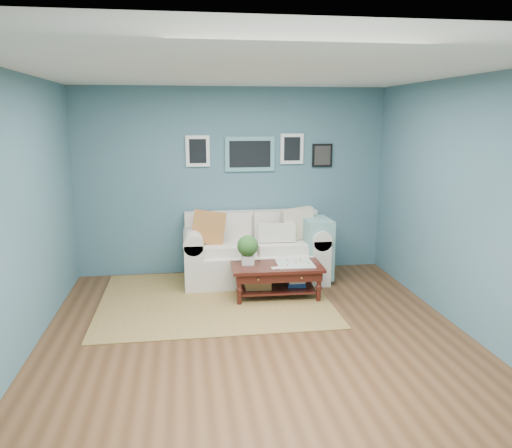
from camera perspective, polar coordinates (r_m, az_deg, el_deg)
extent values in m
plane|color=brown|center=(5.29, 0.19, -13.31)|extent=(5.00, 5.00, 0.00)
plane|color=white|center=(4.80, 0.22, 17.23)|extent=(5.00, 5.00, 0.00)
cube|color=#426B75|center=(7.32, -2.70, 4.86)|extent=(4.50, 0.02, 2.70)
cube|color=#426B75|center=(2.51, 8.78, -9.54)|extent=(4.50, 0.02, 2.70)
cube|color=#426B75|center=(5.06, -25.90, 0.39)|extent=(0.02, 5.00, 2.70)
cube|color=#426B75|center=(5.65, 23.40, 1.72)|extent=(0.02, 5.00, 2.70)
cube|color=#5F9A9F|center=(7.29, -0.71, 8.00)|extent=(0.72, 0.03, 0.50)
cube|color=black|center=(7.27, -0.69, 7.99)|extent=(0.60, 0.01, 0.38)
cube|color=white|center=(7.22, -6.68, 8.28)|extent=(0.34, 0.03, 0.44)
cube|color=white|center=(7.39, 4.12, 8.57)|extent=(0.34, 0.03, 0.44)
cube|color=black|center=(7.51, 7.57, 7.79)|extent=(0.30, 0.03, 0.34)
cube|color=brown|center=(6.44, -4.76, -8.53)|extent=(2.84, 2.28, 0.01)
cube|color=beige|center=(7.09, -0.15, -4.73)|extent=(1.47, 0.91, 0.44)
cube|color=beige|center=(7.31, -0.55, -0.44)|extent=(1.93, 0.23, 0.50)
cube|color=beige|center=(7.00, -7.17, -4.18)|extent=(0.25, 0.91, 0.64)
cube|color=beige|center=(7.23, 6.63, -3.63)|extent=(0.25, 0.91, 0.64)
cylinder|color=beige|center=(6.91, -7.24, -1.62)|extent=(0.27, 0.91, 0.27)
cylinder|color=beige|center=(7.15, 6.69, -1.15)|extent=(0.27, 0.91, 0.27)
cube|color=beige|center=(6.91, -3.32, -2.74)|extent=(0.75, 0.58, 0.13)
cube|color=beige|center=(7.02, 3.11, -2.51)|extent=(0.75, 0.58, 0.13)
cube|color=beige|center=(7.13, -3.55, -0.18)|extent=(0.75, 0.12, 0.37)
cube|color=beige|center=(7.24, 2.68, 0.01)|extent=(0.75, 0.12, 0.37)
cube|color=#C45B2D|center=(6.83, -5.44, -0.40)|extent=(0.50, 0.18, 0.49)
cube|color=beige|center=(7.08, 4.81, 0.05)|extent=(0.49, 0.19, 0.48)
cube|color=beige|center=(6.91, 2.35, -1.00)|extent=(0.52, 0.12, 0.25)
cube|color=#74A59E|center=(7.07, 6.92, -2.68)|extent=(0.35, 0.57, 0.83)
cube|color=black|center=(6.41, 2.34, -4.76)|extent=(1.17, 0.71, 0.04)
cube|color=black|center=(6.43, 2.33, -5.42)|extent=(1.09, 0.63, 0.12)
cube|color=black|center=(6.51, 2.32, -7.33)|extent=(0.99, 0.53, 0.02)
sphere|color=gold|center=(6.11, 0.27, -6.37)|extent=(0.03, 0.03, 0.03)
sphere|color=gold|center=(6.19, 5.24, -6.17)|extent=(0.03, 0.03, 0.03)
cylinder|color=black|center=(6.18, -1.93, -7.52)|extent=(0.06, 0.06, 0.39)
cylinder|color=black|center=(6.33, 7.18, -7.13)|extent=(0.06, 0.06, 0.39)
cylinder|color=black|center=(6.67, -2.28, -6.03)|extent=(0.06, 0.06, 0.39)
cylinder|color=black|center=(6.81, 6.17, -5.71)|extent=(0.06, 0.06, 0.39)
cube|color=beige|center=(6.39, -0.96, -4.09)|extent=(0.16, 0.16, 0.12)
sphere|color=#23531B|center=(6.34, -0.96, -2.51)|extent=(0.27, 0.27, 0.27)
cube|color=beige|center=(6.44, 4.46, -4.49)|extent=(0.48, 0.48, 0.01)
cube|color=olive|center=(6.44, 0.20, -6.51)|extent=(0.33, 0.24, 0.19)
cube|color=navy|center=(6.55, 4.64, -6.63)|extent=(0.24, 0.18, 0.11)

